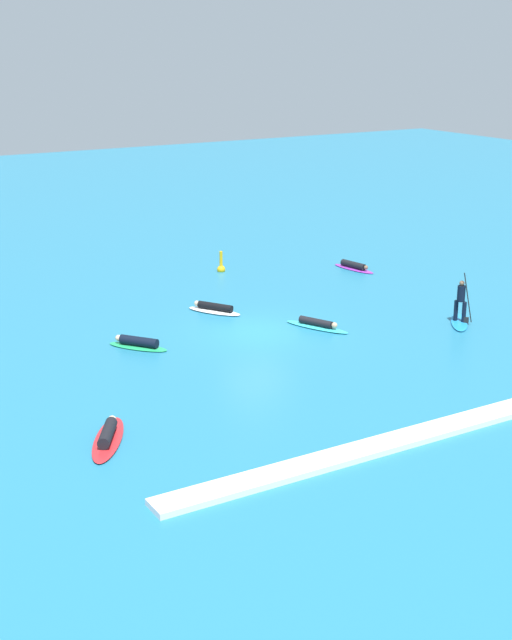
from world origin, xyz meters
The scene contains 9 objects.
ground_plane centered at (0.00, 0.00, 0.00)m, with size 120.00×120.00×0.00m, color teal.
surfer_on_teal_board centered at (2.37, -0.83, 0.14)m, with size 1.72×2.82×0.39m.
surfer_on_green_board centered at (-4.78, 0.65, 0.17)m, with size 2.04×2.35×0.44m.
surfer_on_blue_board centered at (7.73, -3.26, 0.47)m, with size 2.08×2.31×2.17m.
surfer_on_purple_board centered at (9.32, 6.09, 0.15)m, with size 1.10×2.63×0.39m.
surfer_on_white_board centered at (-0.18, 3.19, 0.15)m, with size 1.91×2.48×0.41m.
surfer_on_red_board centered at (-8.77, -6.40, 0.16)m, with size 2.26×3.09×0.45m.
marker_buoy centered at (3.37, 9.12, 0.21)m, with size 0.41×0.41×1.13m.
wave_crest centered at (0.00, -10.83, 0.09)m, with size 18.72×0.90×0.18m, color white.
Camera 1 is at (-17.07, -28.89, 11.18)m, focal length 50.12 mm.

